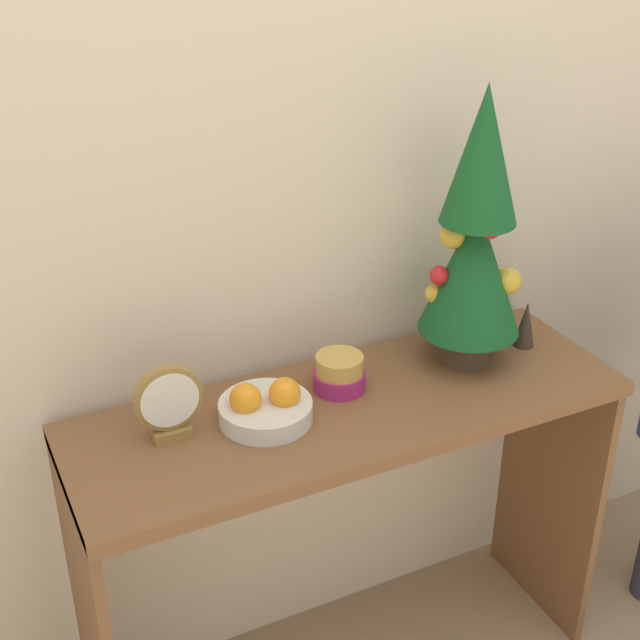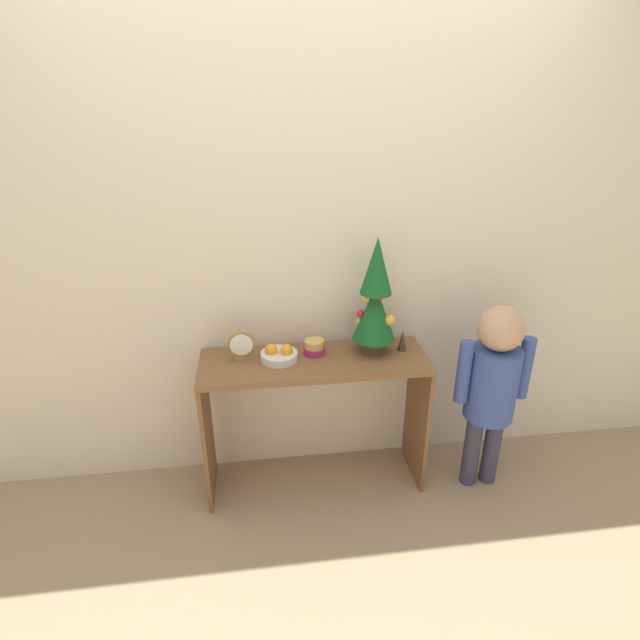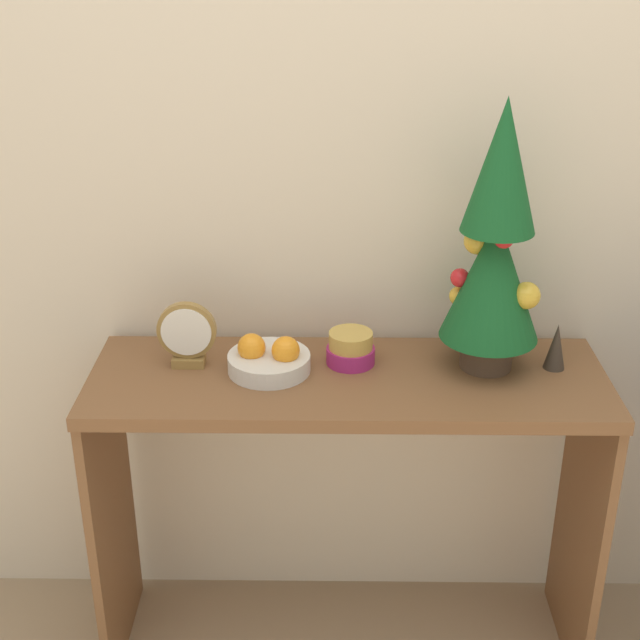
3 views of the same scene
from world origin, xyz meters
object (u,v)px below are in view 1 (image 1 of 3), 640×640
Objects in this scene: fruit_bowl at (265,407)px; singing_bowl at (339,373)px; desk_clock at (169,403)px; figurine at (526,324)px; mini_tree at (476,236)px.

fruit_bowl is 0.18m from singing_bowl.
figurine is at bearing -0.15° from desk_clock.
singing_bowl is 1.02× the size of figurine.
figurine is at bearing -2.15° from mini_tree.
singing_bowl is 0.44m from figurine.
mini_tree is at bearing 3.34° from fruit_bowl.
fruit_bowl reaches higher than singing_bowl.
mini_tree reaches higher than fruit_bowl.
fruit_bowl is (-0.46, -0.03, -0.25)m from mini_tree.
desk_clock is (-0.64, -0.00, -0.21)m from mini_tree.
singing_bowl is at bearing 177.64° from figurine.
fruit_bowl is 0.61m from figurine.
singing_bowl is at bearing 177.53° from mini_tree.
fruit_bowl is 1.20× the size of desk_clock.
mini_tree reaches higher than desk_clock.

